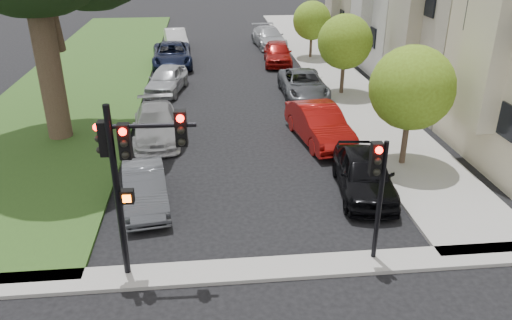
{
  "coord_description": "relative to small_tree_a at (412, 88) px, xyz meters",
  "views": [
    {
      "loc": [
        -1.45,
        -9.14,
        8.58
      ],
      "look_at": [
        0.0,
        5.0,
        2.0
      ],
      "focal_mm": 35.0,
      "sensor_mm": 36.0,
      "label": 1
    }
  ],
  "objects": [
    {
      "name": "grass_strip",
      "position": [
        -15.2,
        15.77,
        -3.13
      ],
      "size": [
        8.0,
        44.0,
        0.12
      ],
      "primitive_type": "cube",
      "color": "#2C4A1B",
      "rests_on": "ground"
    },
    {
      "name": "sidewalk_right",
      "position": [
        0.55,
        15.77,
        -3.13
      ],
      "size": [
        3.5,
        44.0,
        0.12
      ],
      "primitive_type": "cube",
      "color": "#A19B92",
      "rests_on": "ground"
    },
    {
      "name": "sidewalk_cross",
      "position": [
        -6.2,
        -6.23,
        -3.13
      ],
      "size": [
        60.0,
        1.0,
        0.12
      ],
      "primitive_type": "cube",
      "color": "#A19B92",
      "rests_on": "ground"
    },
    {
      "name": "small_tree_a",
      "position": [
        0.0,
        0.0,
        0.0
      ],
      "size": [
        3.19,
        3.19,
        4.79
      ],
      "color": "#422D1E",
      "rests_on": "ground"
    },
    {
      "name": "small_tree_b",
      "position": [
        0.0,
        9.46,
        -0.19
      ],
      "size": [
        3.0,
        3.0,
        4.5
      ],
      "color": "#422D1E",
      "rests_on": "ground"
    },
    {
      "name": "small_tree_c",
      "position": [
        0.0,
        18.26,
        -0.47
      ],
      "size": [
        2.72,
        2.72,
        4.08
      ],
      "color": "#422D1E",
      "rests_on": "ground"
    },
    {
      "name": "traffic_signal_main",
      "position": [
        -9.62,
        -6.0,
        0.19
      ],
      "size": [
        2.39,
        0.62,
        4.89
      ],
      "color": "black",
      "rests_on": "ground"
    },
    {
      "name": "traffic_signal_secondary",
      "position": [
        -3.25,
        -6.04,
        -0.63
      ],
      "size": [
        0.46,
        0.37,
        3.67
      ],
      "color": "black",
      "rests_on": "ground"
    },
    {
      "name": "car_parked_0",
      "position": [
        -2.24,
        -2.08,
        -2.41
      ],
      "size": [
        2.34,
        4.74,
        1.55
      ],
      "primitive_type": "imported",
      "rotation": [
        0.0,
        0.0,
        -0.11
      ],
      "color": "black",
      "rests_on": "ground"
    },
    {
      "name": "car_parked_1",
      "position": [
        -2.78,
        2.79,
        -2.38
      ],
      "size": [
        2.41,
        5.09,
        1.61
      ],
      "primitive_type": "imported",
      "rotation": [
        0.0,
        0.0,
        0.15
      ],
      "color": "maroon",
      "rests_on": "ground"
    },
    {
      "name": "car_parked_2",
      "position": [
        -2.25,
        9.32,
        -2.47
      ],
      "size": [
        2.44,
        5.17,
        1.43
      ],
      "primitive_type": "imported",
      "rotation": [
        0.0,
        0.0,
        -0.01
      ],
      "color": "#3F4247",
      "rests_on": "ground"
    },
    {
      "name": "car_parked_3",
      "position": [
        -2.61,
        16.89,
        -2.4
      ],
      "size": [
        2.25,
        4.77,
        1.57
      ],
      "primitive_type": "imported",
      "rotation": [
        0.0,
        0.0,
        -0.09
      ],
      "color": "maroon",
      "rests_on": "ground"
    },
    {
      "name": "car_parked_4",
      "position": [
        -2.52,
        22.64,
        -2.42
      ],
      "size": [
        2.63,
        5.44,
        1.53
      ],
      "primitive_type": "imported",
      "rotation": [
        0.0,
        0.0,
        0.09
      ],
      "color": "#999BA0",
      "rests_on": "ground"
    },
    {
      "name": "car_parked_5",
      "position": [
        -9.87,
        -2.19,
        -2.53
      ],
      "size": [
        1.96,
        4.13,
        1.31
      ],
      "primitive_type": "imported",
      "rotation": [
        0.0,
        0.0,
        0.15
      ],
      "color": "#3F4247",
      "rests_on": "ground"
    },
    {
      "name": "car_parked_6",
      "position": [
        -9.95,
        3.78,
        -2.48
      ],
      "size": [
        2.37,
        5.01,
        1.41
      ],
      "primitive_type": "imported",
      "rotation": [
        0.0,
        0.0,
        0.08
      ],
      "color": "silver",
      "rests_on": "ground"
    },
    {
      "name": "car_parked_7",
      "position": [
        -9.91,
        11.01,
        -2.44
      ],
      "size": [
        2.6,
        4.66,
        1.5
      ],
      "primitive_type": "imported",
      "rotation": [
        0.0,
        0.0,
        -0.2
      ],
      "color": "#999BA0",
      "rests_on": "ground"
    },
    {
      "name": "car_parked_8",
      "position": [
        -9.9,
        17.03,
        -2.4
      ],
      "size": [
        2.92,
        5.79,
        1.57
      ],
      "primitive_type": "imported",
      "rotation": [
        0.0,
        0.0,
        0.06
      ],
      "color": "black",
      "rests_on": "ground"
    },
    {
      "name": "car_parked_9",
      "position": [
        -9.9,
        22.8,
        -2.45
      ],
      "size": [
        2.18,
        4.66,
        1.48
      ],
      "primitive_type": "imported",
      "rotation": [
        0.0,
        0.0,
        0.14
      ],
      "color": "silver",
      "rests_on": "ground"
    }
  ]
}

